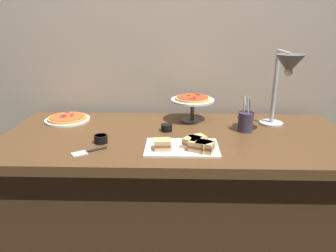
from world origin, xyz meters
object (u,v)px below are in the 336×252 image
at_px(pizza_plate_center, 193,102).
at_px(utensil_holder, 246,121).
at_px(sandwich_platter, 189,145).
at_px(sauce_cup_far, 167,127).
at_px(serving_spatula, 88,152).
at_px(pizza_plate_front, 67,119).
at_px(heat_lamp, 286,72).
at_px(sauce_cup_near, 101,139).

xyz_separation_m(pizza_plate_center, utensil_holder, (0.29, -0.19, -0.06)).
bearing_deg(utensil_holder, pizza_plate_center, 147.20).
bearing_deg(sandwich_platter, pizza_plate_center, 85.53).
height_order(sauce_cup_far, serving_spatula, sauce_cup_far).
xyz_separation_m(utensil_holder, serving_spatula, (-0.81, -0.33, -0.06)).
bearing_deg(utensil_holder, pizza_plate_front, 171.16).
bearing_deg(serving_spatula, sandwich_platter, 4.85).
xyz_separation_m(heat_lamp, sauce_cup_far, (-0.63, 0.02, -0.32)).
xyz_separation_m(sauce_cup_far, serving_spatula, (-0.37, -0.32, -0.02)).
bearing_deg(pizza_plate_front, sauce_cup_far, -15.79).
xyz_separation_m(pizza_plate_front, sandwich_platter, (0.74, -0.45, 0.01)).
bearing_deg(sandwich_platter, sauce_cup_near, 169.37).
height_order(pizza_plate_center, sauce_cup_far, pizza_plate_center).
bearing_deg(sauce_cup_far, sauce_cup_near, -149.75).
xyz_separation_m(heat_lamp, pizza_plate_front, (-1.25, 0.19, -0.33)).
relative_size(sauce_cup_near, serving_spatula, 0.43).
bearing_deg(sandwich_platter, heat_lamp, 26.89).
distance_m(pizza_plate_center, serving_spatula, 0.74).
distance_m(heat_lamp, pizza_plate_center, 0.57).
bearing_deg(sandwich_platter, utensil_holder, 41.12).
distance_m(heat_lamp, pizza_plate_front, 1.31).
xyz_separation_m(heat_lamp, serving_spatula, (-1.00, -0.30, -0.34)).
xyz_separation_m(sandwich_platter, sauce_cup_near, (-0.45, 0.08, -0.00)).
distance_m(pizza_plate_front, pizza_plate_center, 0.79).
relative_size(pizza_plate_front, sauce_cup_near, 3.99).
height_order(pizza_plate_front, sauce_cup_near, sauce_cup_near).
xyz_separation_m(heat_lamp, sauce_cup_near, (-0.96, -0.18, -0.32)).
height_order(heat_lamp, utensil_holder, heat_lamp).
bearing_deg(sandwich_platter, sauce_cup_far, 112.69).
relative_size(pizza_plate_center, sauce_cup_far, 4.15).
xyz_separation_m(sauce_cup_near, sauce_cup_far, (0.33, 0.19, -0.00)).
bearing_deg(pizza_plate_front, heat_lamp, -8.78).
distance_m(utensil_holder, serving_spatula, 0.88).
bearing_deg(utensil_holder, sandwich_platter, -138.88).
xyz_separation_m(pizza_plate_center, serving_spatula, (-0.52, -0.52, -0.12)).
distance_m(pizza_plate_center, sauce_cup_near, 0.63).
bearing_deg(pizza_plate_center, serving_spatula, -135.17).
distance_m(sandwich_platter, utensil_holder, 0.44).
distance_m(sandwich_platter, sauce_cup_far, 0.30).
bearing_deg(utensil_holder, sauce_cup_far, -178.66).
xyz_separation_m(sandwich_platter, utensil_holder, (0.33, 0.29, 0.03)).
bearing_deg(sauce_cup_near, utensil_holder, 14.69).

